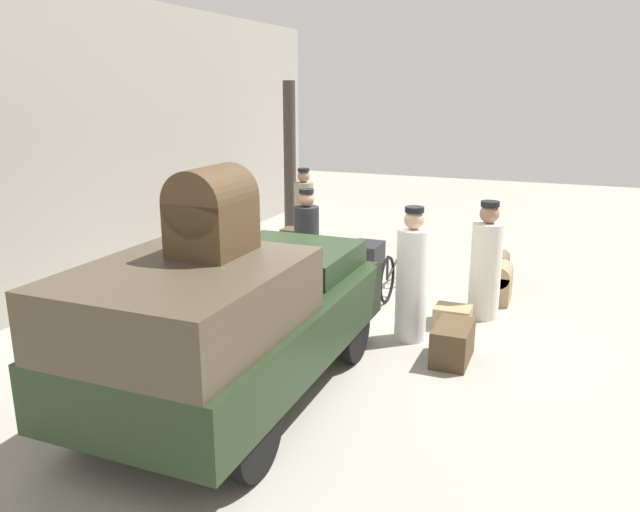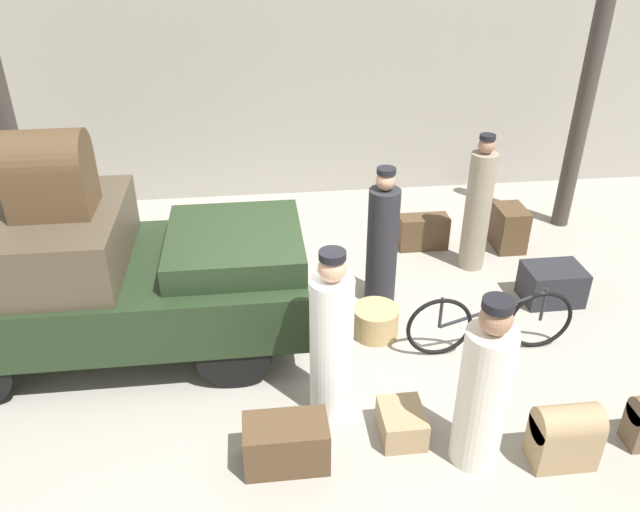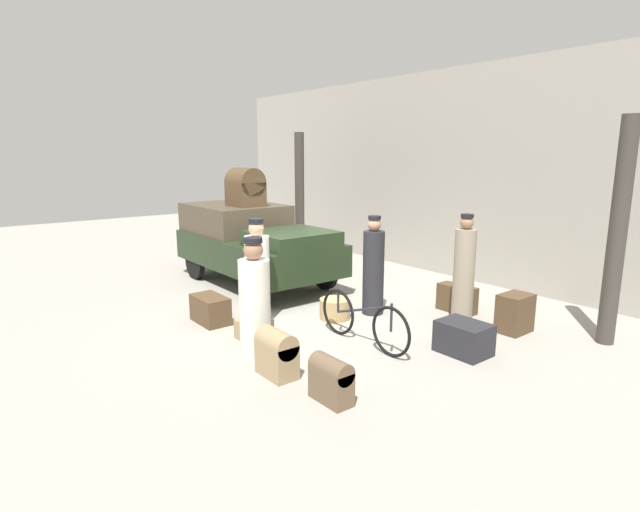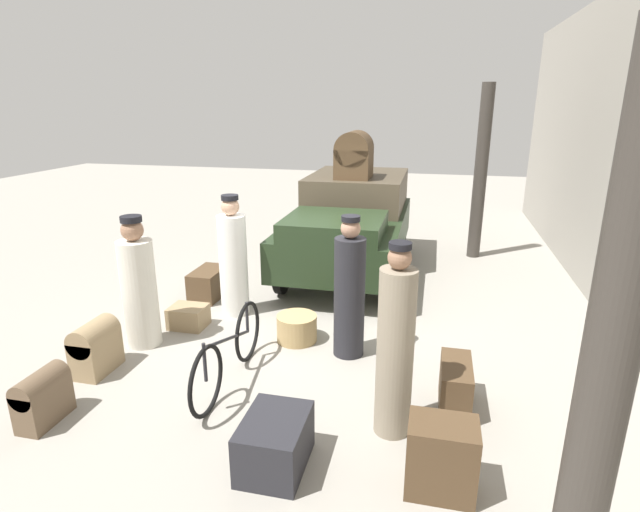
{
  "view_description": "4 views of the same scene",
  "coord_description": "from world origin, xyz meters",
  "px_view_note": "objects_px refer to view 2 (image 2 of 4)",
  "views": [
    {
      "loc": [
        -7.13,
        -2.8,
        3.09
      ],
      "look_at": [
        0.2,
        0.2,
        0.95
      ],
      "focal_mm": 35.0,
      "sensor_mm": 36.0,
      "label": 1
    },
    {
      "loc": [
        -0.46,
        -5.47,
        4.21
      ],
      "look_at": [
        0.2,
        0.2,
        0.95
      ],
      "focal_mm": 35.0,
      "sensor_mm": 36.0,
      "label": 2
    },
    {
      "loc": [
        6.89,
        -5.1,
        2.71
      ],
      "look_at": [
        0.2,
        0.2,
        0.95
      ],
      "focal_mm": 28.0,
      "sensor_mm": 36.0,
      "label": 3
    },
    {
      "loc": [
        6.31,
        1.62,
        2.9
      ],
      "look_at": [
        0.2,
        0.2,
        0.95
      ],
      "focal_mm": 28.0,
      "sensor_mm": 36.0,
      "label": 4
    }
  ],
  "objects_px": {
    "suitcase_small_leather": "(402,423)",
    "trunk_wicker_pale": "(552,284)",
    "porter_carrying_trunk": "(382,242)",
    "porter_lifting_near_truck": "(331,342)",
    "wicker_basket": "(376,321)",
    "trunk_on_truck_roof": "(49,173)",
    "conductor_in_dark_uniform": "(478,208)",
    "bicycle": "(490,323)",
    "trunk_barrel_dark": "(565,434)",
    "trunk_large_brown": "(509,228)",
    "truck": "(94,272)",
    "porter_standing_middle": "(483,392)",
    "trunk_umber_medium": "(286,443)",
    "suitcase_black_upright": "(423,232)"
  },
  "relations": [
    {
      "from": "porter_standing_middle",
      "to": "trunk_umber_medium",
      "type": "xyz_separation_m",
      "value": [
        -1.62,
        0.12,
        -0.52
      ]
    },
    {
      "from": "bicycle",
      "to": "porter_carrying_trunk",
      "type": "bearing_deg",
      "value": 130.12
    },
    {
      "from": "porter_lifting_near_truck",
      "to": "porter_standing_middle",
      "type": "bearing_deg",
      "value": -32.95
    },
    {
      "from": "trunk_wicker_pale",
      "to": "suitcase_small_leather",
      "type": "distance_m",
      "value": 3.02
    },
    {
      "from": "suitcase_small_leather",
      "to": "trunk_wicker_pale",
      "type": "bearing_deg",
      "value": 40.51
    },
    {
      "from": "suitcase_black_upright",
      "to": "porter_standing_middle",
      "type": "bearing_deg",
      "value": -98.03
    },
    {
      "from": "conductor_in_dark_uniform",
      "to": "porter_lifting_near_truck",
      "type": "bearing_deg",
      "value": -132.06
    },
    {
      "from": "porter_lifting_near_truck",
      "to": "trunk_large_brown",
      "type": "xyz_separation_m",
      "value": [
        2.85,
        2.86,
        -0.48
      ]
    },
    {
      "from": "porter_carrying_trunk",
      "to": "conductor_in_dark_uniform",
      "type": "height_order",
      "value": "conductor_in_dark_uniform"
    },
    {
      "from": "trunk_umber_medium",
      "to": "trunk_on_truck_roof",
      "type": "height_order",
      "value": "trunk_on_truck_roof"
    },
    {
      "from": "conductor_in_dark_uniform",
      "to": "trunk_large_brown",
      "type": "height_order",
      "value": "conductor_in_dark_uniform"
    },
    {
      "from": "porter_lifting_near_truck",
      "to": "suitcase_black_upright",
      "type": "bearing_deg",
      "value": 60.72
    },
    {
      "from": "porter_standing_middle",
      "to": "suitcase_small_leather",
      "type": "relative_size",
      "value": 3.47
    },
    {
      "from": "porter_lifting_near_truck",
      "to": "trunk_on_truck_roof",
      "type": "height_order",
      "value": "trunk_on_truck_roof"
    },
    {
      "from": "trunk_barrel_dark",
      "to": "trunk_on_truck_roof",
      "type": "bearing_deg",
      "value": 153.85
    },
    {
      "from": "truck",
      "to": "suitcase_small_leather",
      "type": "distance_m",
      "value": 3.42
    },
    {
      "from": "porter_carrying_trunk",
      "to": "porter_lifting_near_truck",
      "type": "xyz_separation_m",
      "value": [
        -0.83,
        -1.79,
        0.0
      ]
    },
    {
      "from": "porter_standing_middle",
      "to": "trunk_umber_medium",
      "type": "distance_m",
      "value": 1.7
    },
    {
      "from": "suitcase_small_leather",
      "to": "wicker_basket",
      "type": "bearing_deg",
      "value": 87.74
    },
    {
      "from": "bicycle",
      "to": "conductor_in_dark_uniform",
      "type": "distance_m",
      "value": 1.87
    },
    {
      "from": "trunk_barrel_dark",
      "to": "bicycle",
      "type": "bearing_deg",
      "value": 93.63
    },
    {
      "from": "porter_carrying_trunk",
      "to": "conductor_in_dark_uniform",
      "type": "relative_size",
      "value": 0.94
    },
    {
      "from": "trunk_on_truck_roof",
      "to": "suitcase_black_upright",
      "type": "bearing_deg",
      "value": 22.39
    },
    {
      "from": "bicycle",
      "to": "wicker_basket",
      "type": "xyz_separation_m",
      "value": [
        -1.13,
        0.43,
        -0.19
      ]
    },
    {
      "from": "porter_carrying_trunk",
      "to": "trunk_barrel_dark",
      "type": "distance_m",
      "value": 2.9
    },
    {
      "from": "truck",
      "to": "trunk_umber_medium",
      "type": "distance_m",
      "value": 2.71
    },
    {
      "from": "trunk_barrel_dark",
      "to": "trunk_large_brown",
      "type": "relative_size",
      "value": 1.0
    },
    {
      "from": "wicker_basket",
      "to": "suitcase_small_leather",
      "type": "bearing_deg",
      "value": -92.26
    },
    {
      "from": "wicker_basket",
      "to": "suitcase_small_leather",
      "type": "distance_m",
      "value": 1.53
    },
    {
      "from": "trunk_wicker_pale",
      "to": "trunk_on_truck_roof",
      "type": "xyz_separation_m",
      "value": [
        -5.39,
        -0.26,
        1.78
      ]
    },
    {
      "from": "conductor_in_dark_uniform",
      "to": "trunk_wicker_pale",
      "type": "bearing_deg",
      "value": -52.45
    },
    {
      "from": "trunk_barrel_dark",
      "to": "trunk_wicker_pale",
      "type": "height_order",
      "value": "trunk_barrel_dark"
    },
    {
      "from": "porter_carrying_trunk",
      "to": "porter_lifting_near_truck",
      "type": "relative_size",
      "value": 0.99
    },
    {
      "from": "trunk_large_brown",
      "to": "trunk_wicker_pale",
      "type": "xyz_separation_m",
      "value": [
        0.03,
        -1.33,
        -0.08
      ]
    },
    {
      "from": "trunk_on_truck_roof",
      "to": "wicker_basket",
      "type": "bearing_deg",
      "value": -3.24
    },
    {
      "from": "suitcase_black_upright",
      "to": "trunk_wicker_pale",
      "type": "height_order",
      "value": "suitcase_black_upright"
    },
    {
      "from": "trunk_barrel_dark",
      "to": "trunk_large_brown",
      "type": "xyz_separation_m",
      "value": [
        0.97,
        3.74,
        -0.01
      ]
    },
    {
      "from": "trunk_large_brown",
      "to": "porter_standing_middle",
      "type": "bearing_deg",
      "value": -115.22
    },
    {
      "from": "porter_lifting_near_truck",
      "to": "suitcase_black_upright",
      "type": "xyz_separation_m",
      "value": [
        1.68,
        2.99,
        -0.54
      ]
    },
    {
      "from": "bicycle",
      "to": "trunk_on_truck_roof",
      "type": "bearing_deg",
      "value": 171.97
    },
    {
      "from": "conductor_in_dark_uniform",
      "to": "porter_carrying_trunk",
      "type": "bearing_deg",
      "value": -154.74
    },
    {
      "from": "bicycle",
      "to": "suitcase_black_upright",
      "type": "height_order",
      "value": "bicycle"
    },
    {
      "from": "truck",
      "to": "porter_standing_middle",
      "type": "height_order",
      "value": "porter_standing_middle"
    },
    {
      "from": "truck",
      "to": "suitcase_small_leather",
      "type": "xyz_separation_m",
      "value": [
        2.87,
        -1.7,
        -0.76
      ]
    },
    {
      "from": "truck",
      "to": "trunk_wicker_pale",
      "type": "bearing_deg",
      "value": 2.86
    },
    {
      "from": "porter_lifting_near_truck",
      "to": "suitcase_black_upright",
      "type": "relative_size",
      "value": 2.53
    },
    {
      "from": "trunk_large_brown",
      "to": "suitcase_small_leather",
      "type": "xyz_separation_m",
      "value": [
        -2.27,
        -3.29,
        -0.15
      ]
    },
    {
      "from": "truck",
      "to": "porter_carrying_trunk",
      "type": "height_order",
      "value": "porter_carrying_trunk"
    },
    {
      "from": "trunk_barrel_dark",
      "to": "trunk_large_brown",
      "type": "height_order",
      "value": "trunk_large_brown"
    },
    {
      "from": "porter_carrying_trunk",
      "to": "trunk_on_truck_roof",
      "type": "bearing_deg",
      "value": -171.21
    }
  ]
}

